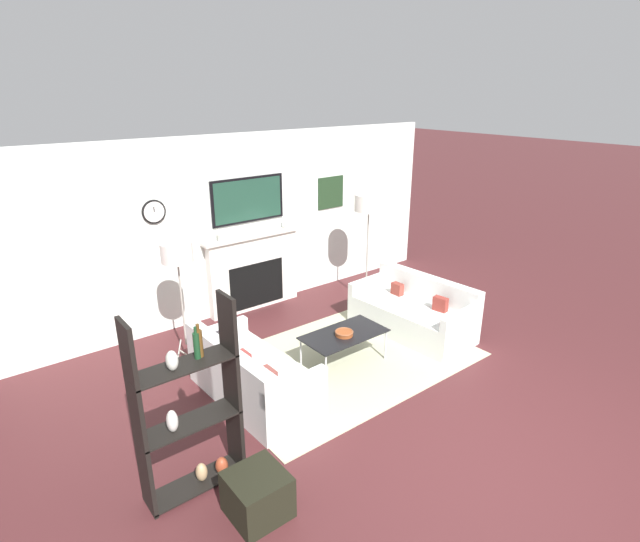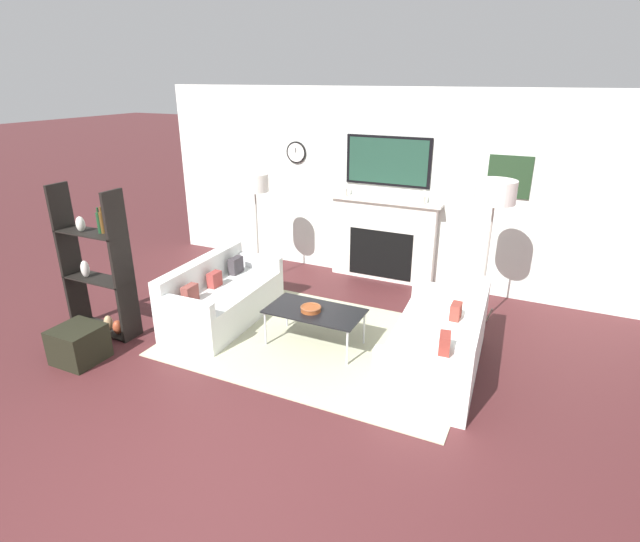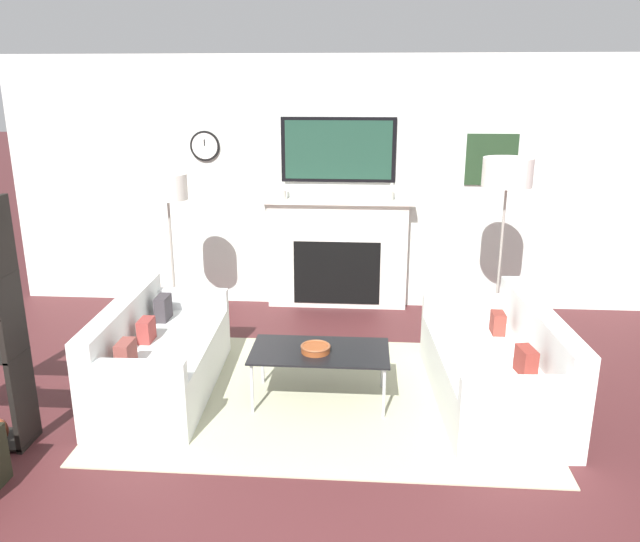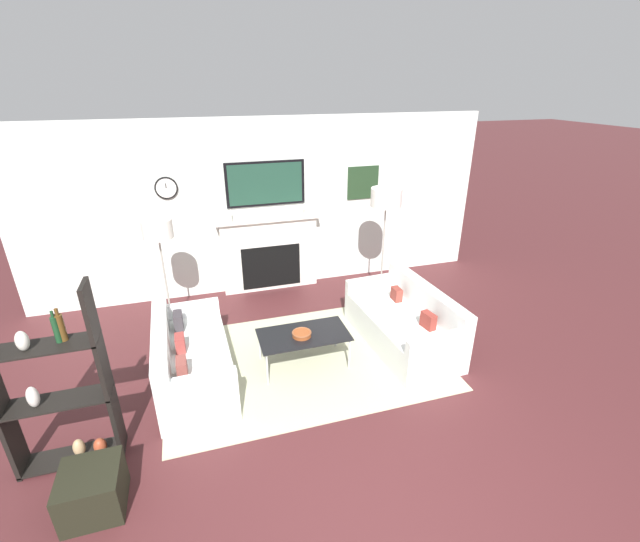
% 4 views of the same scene
% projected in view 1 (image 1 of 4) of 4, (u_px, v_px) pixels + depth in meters
% --- Properties ---
extents(ground_plane, '(60.00, 60.00, 0.00)m').
position_uv_depth(ground_plane, '(492.00, 454.00, 4.79)').
color(ground_plane, '#492022').
extents(fireplace_wall, '(7.26, 0.28, 2.70)m').
position_uv_depth(fireplace_wall, '(249.00, 232.00, 7.64)').
color(fireplace_wall, silver).
rests_on(fireplace_wall, ground_plane).
extents(area_rug, '(3.30, 2.21, 0.01)m').
position_uv_depth(area_rug, '(342.00, 360.00, 6.43)').
color(area_rug, '#B0B090').
rests_on(area_rug, ground_plane).
extents(couch_left, '(0.83, 1.66, 0.75)m').
position_uv_depth(couch_left, '(251.00, 377.00, 5.55)').
color(couch_left, silver).
rests_on(couch_left, ground_plane).
extents(couch_right, '(0.95, 1.77, 0.77)m').
position_uv_depth(couch_right, '(413.00, 313.00, 7.11)').
color(couch_right, silver).
rests_on(couch_right, ground_plane).
extents(coffee_table, '(1.06, 0.57, 0.43)m').
position_uv_depth(coffee_table, '(344.00, 336.00, 6.22)').
color(coffee_table, black).
rests_on(coffee_table, ground_plane).
extents(decorative_bowl, '(0.23, 0.23, 0.06)m').
position_uv_depth(decorative_bowl, '(344.00, 333.00, 6.16)').
color(decorative_bowl, brown).
rests_on(decorative_bowl, coffee_table).
extents(floor_lamp_left, '(0.38, 0.38, 1.60)m').
position_uv_depth(floor_lamp_left, '(177.00, 254.00, 5.92)').
color(floor_lamp_left, '#9E998E').
rests_on(floor_lamp_left, ground_plane).
extents(floor_lamp_right, '(0.45, 0.45, 1.78)m').
position_uv_depth(floor_lamp_right, '(369.00, 204.00, 7.67)').
color(floor_lamp_right, '#9E998E').
rests_on(floor_lamp_right, ground_plane).
extents(shelf_unit, '(0.86, 0.28, 1.73)m').
position_uv_depth(shelf_unit, '(189.00, 410.00, 4.14)').
color(shelf_unit, black).
rests_on(shelf_unit, ground_plane).
extents(ottoman, '(0.46, 0.46, 0.38)m').
position_uv_depth(ottoman, '(258.00, 495.00, 4.06)').
color(ottoman, black).
rests_on(ottoman, ground_plane).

